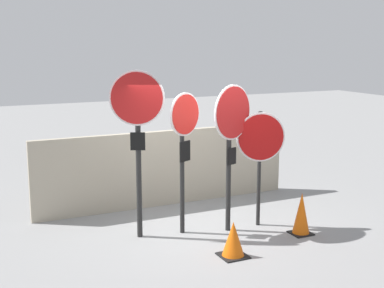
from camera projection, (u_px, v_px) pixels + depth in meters
The scene contains 8 objects.
ground_plane at pixel (200, 227), 9.22m from camera, with size 40.00×40.00×0.00m, color gray.
fence_back at pixel (166, 168), 10.42m from camera, with size 5.20×0.12×1.47m.
stop_sign_0 at pixel (137, 122), 8.39m from camera, with size 0.80×0.39×2.73m.
stop_sign_1 at pixel (184, 136), 8.65m from camera, with size 0.65×0.33×2.36m.
stop_sign_2 at pixel (232, 129), 8.74m from camera, with size 0.85×0.37×2.48m.
stop_sign_3 at pixel (261, 144), 9.04m from camera, with size 0.81×0.27×2.00m.
traffic_cone_0 at pixel (301, 214), 8.86m from camera, with size 0.34×0.34×0.71m.
traffic_cone_1 at pixel (233, 239), 7.94m from camera, with size 0.40×0.40×0.54m.
Camera 1 is at (-3.86, -7.90, 3.15)m, focal length 50.00 mm.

